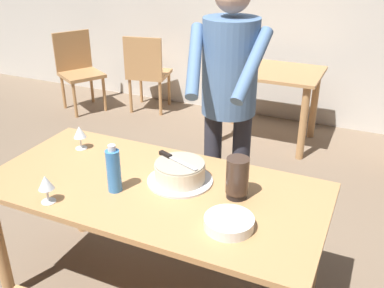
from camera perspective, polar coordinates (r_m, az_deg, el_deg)
The scene contains 12 objects.
main_dining_table at distance 2.29m, azimuth -5.04°, elevation -7.71°, with size 1.74×0.84×0.75m.
cake_on_platter at distance 2.24m, azimuth -1.59°, elevation -3.79°, with size 0.34×0.34×0.11m.
cake_knife at distance 2.26m, azimuth -2.84°, elevation -1.71°, with size 0.26×0.12×0.02m.
plate_stack at distance 1.93m, azimuth 4.86°, elevation -10.22°, with size 0.22×0.22×0.05m.
wine_glass_near at distance 2.16m, azimuth -18.59°, elevation -4.90°, with size 0.08×0.08×0.14m.
wine_glass_far at distance 2.65m, azimuth -14.49°, elevation 1.44°, with size 0.08×0.08×0.14m.
water_bottle at distance 2.17m, azimuth -10.21°, elevation -3.37°, with size 0.07×0.07×0.25m.
hurricane_lamp at distance 2.09m, azimuth 5.94°, elevation -4.41°, with size 0.11×0.11×0.21m.
person_cutting_cake at distance 2.56m, azimuth 4.83°, elevation 6.72°, with size 0.46×0.57×1.72m.
background_table at distance 4.35m, azimuth 9.86°, elevation 7.54°, with size 1.00×0.70×0.74m.
background_chair_0 at distance 5.36m, azimuth -14.63°, elevation 9.57°, with size 0.60×0.60×0.90m.
background_chair_2 at distance 5.12m, azimuth -5.89°, elevation 9.53°, with size 0.52×0.52×0.90m.
Camera 1 is at (0.97, -1.66, 1.90)m, focal length 40.78 mm.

